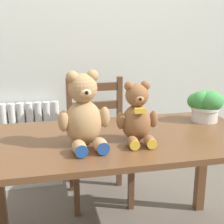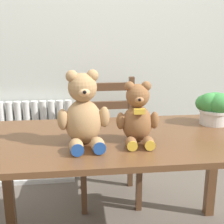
% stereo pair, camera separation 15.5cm
% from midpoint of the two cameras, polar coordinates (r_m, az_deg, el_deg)
% --- Properties ---
extents(wall_back, '(8.00, 0.04, 2.60)m').
position_cam_midpoint_polar(wall_back, '(2.58, 0.11, 15.37)').
color(wall_back, silver).
rests_on(wall_back, ground_plane).
extents(radiator, '(0.74, 0.10, 0.72)m').
position_cam_midpoint_polar(radiator, '(2.70, -13.34, -6.25)').
color(radiator, silver).
rests_on(radiator, ground_plane).
extents(dining_table, '(1.47, 0.75, 0.73)m').
position_cam_midpoint_polar(dining_table, '(1.71, 4.24, -7.81)').
color(dining_table, brown).
rests_on(dining_table, ground_plane).
extents(wooden_chair_behind, '(0.44, 0.40, 0.93)m').
position_cam_midpoint_polar(wooden_chair_behind, '(2.38, 1.16, -5.48)').
color(wooden_chair_behind, brown).
rests_on(wooden_chair_behind, ground_plane).
extents(teddy_bear_left, '(0.26, 0.27, 0.37)m').
position_cam_midpoint_polar(teddy_bear_left, '(1.52, -2.35, -0.30)').
color(teddy_bear_left, tan).
rests_on(teddy_bear_left, dining_table).
extents(teddy_bear_right, '(0.22, 0.22, 0.31)m').
position_cam_midpoint_polar(teddy_bear_right, '(1.57, 7.52, -0.89)').
color(teddy_bear_right, brown).
rests_on(teddy_bear_right, dining_table).
extents(potted_plant, '(0.22, 0.19, 0.20)m').
position_cam_midpoint_polar(potted_plant, '(1.98, 20.38, 0.97)').
color(potted_plant, beige).
rests_on(potted_plant, dining_table).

